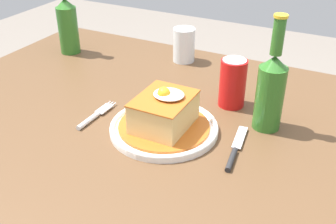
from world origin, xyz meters
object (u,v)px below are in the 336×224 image
object	(u,v)px
beer_bottle_green	(67,23)
drinking_glass	(184,47)
fork	(94,117)
beer_bottle_green_far	(271,88)
main_plate	(164,128)
knife	(234,153)
soda_can	(233,83)

from	to	relation	value
beer_bottle_green	drinking_glass	bearing A→B (deg)	16.00
fork	beer_bottle_green_far	bearing A→B (deg)	22.39
main_plate	knife	xyz separation A→B (m)	(0.17, -0.02, -0.00)
beer_bottle_green	main_plate	bearing A→B (deg)	-29.91
knife	drinking_glass	size ratio (longest dim) A/B	1.58
main_plate	knife	size ratio (longest dim) A/B	1.50
knife	drinking_glass	world-z (taller)	drinking_glass
drinking_glass	soda_can	bearing A→B (deg)	-41.62
knife	beer_bottle_green_far	distance (m)	0.17
main_plate	beer_bottle_green_far	world-z (taller)	beer_bottle_green_far
beer_bottle_green	drinking_glass	world-z (taller)	beer_bottle_green
main_plate	drinking_glass	distance (m)	0.42
knife	drinking_glass	xyz separation A→B (m)	(-0.31, 0.41, 0.04)
main_plate	fork	xyz separation A→B (m)	(-0.18, -0.03, -0.00)
main_plate	drinking_glass	bearing A→B (deg)	109.02
main_plate	soda_can	distance (m)	0.22
main_plate	drinking_glass	xyz separation A→B (m)	(-0.14, 0.39, 0.04)
beer_bottle_green	drinking_glass	xyz separation A→B (m)	(0.36, 0.10, -0.05)
main_plate	fork	bearing A→B (deg)	-170.23
soda_can	beer_bottle_green	size ratio (longest dim) A/B	0.47
beer_bottle_green_far	knife	bearing A→B (deg)	-101.21
knife	beer_bottle_green	size ratio (longest dim) A/B	0.62
soda_can	main_plate	bearing A→B (deg)	-116.70
drinking_glass	beer_bottle_green	bearing A→B (deg)	-164.00
fork	knife	distance (m)	0.35
knife	beer_bottle_green	xyz separation A→B (m)	(-0.67, 0.30, 0.09)
soda_can	drinking_glass	distance (m)	0.31
fork	beer_bottle_green	xyz separation A→B (m)	(-0.32, 0.32, 0.09)
knife	beer_bottle_green_far	world-z (taller)	beer_bottle_green_far
main_plate	beer_bottle_green	bearing A→B (deg)	150.09
main_plate	soda_can	xyz separation A→B (m)	(0.09, 0.19, 0.05)
soda_can	beer_bottle_green_far	bearing A→B (deg)	-30.31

